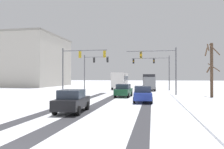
{
  "coord_description": "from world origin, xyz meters",
  "views": [
    {
      "loc": [
        4.49,
        -5.91,
        2.54
      ],
      "look_at": [
        0.0,
        19.01,
        2.8
      ],
      "focal_mm": 35.82,
      "sensor_mm": 36.0,
      "label": 1
    }
  ],
  "objects_px": {
    "traffic_signal_far_right": "(156,65)",
    "traffic_signal_near_right": "(162,63)",
    "car_black_third": "(72,101)",
    "traffic_signal_far_left": "(93,66)",
    "car_blue_second": "(143,94)",
    "box_truck_delivery": "(149,82)",
    "bare_tree_sidewalk_mid": "(211,68)",
    "office_building_far_left_block": "(21,61)",
    "traffic_signal_near_left": "(78,61)",
    "bus_oncoming": "(120,79)",
    "car_dark_green_lead": "(124,90)"
  },
  "relations": [
    {
      "from": "car_dark_green_lead",
      "to": "bare_tree_sidewalk_mid",
      "type": "height_order",
      "value": "bare_tree_sidewalk_mid"
    },
    {
      "from": "traffic_signal_near_right",
      "to": "bare_tree_sidewalk_mid",
      "type": "xyz_separation_m",
      "value": [
        6.01,
        -1.56,
        -0.84
      ]
    },
    {
      "from": "traffic_signal_near_right",
      "to": "car_blue_second",
      "type": "relative_size",
      "value": 1.62
    },
    {
      "from": "traffic_signal_near_left",
      "to": "car_black_third",
      "type": "height_order",
      "value": "traffic_signal_near_left"
    },
    {
      "from": "box_truck_delivery",
      "to": "bare_tree_sidewalk_mid",
      "type": "distance_m",
      "value": 15.37
    },
    {
      "from": "traffic_signal_far_right",
      "to": "traffic_signal_far_left",
      "type": "bearing_deg",
      "value": -160.12
    },
    {
      "from": "traffic_signal_far_left",
      "to": "bus_oncoming",
      "type": "relative_size",
      "value": 0.59
    },
    {
      "from": "traffic_signal_far_left",
      "to": "car_blue_second",
      "type": "relative_size",
      "value": 1.55
    },
    {
      "from": "traffic_signal_far_left",
      "to": "bare_tree_sidewalk_mid",
      "type": "relative_size",
      "value": 0.96
    },
    {
      "from": "box_truck_delivery",
      "to": "office_building_far_left_block",
      "type": "xyz_separation_m",
      "value": [
        -35.23,
        13.99,
        5.21
      ]
    },
    {
      "from": "office_building_far_left_block",
      "to": "traffic_signal_near_right",
      "type": "bearing_deg",
      "value": -34.45
    },
    {
      "from": "traffic_signal_near_right",
      "to": "traffic_signal_far_left",
      "type": "bearing_deg",
      "value": 146.15
    },
    {
      "from": "traffic_signal_near_right",
      "to": "car_black_third",
      "type": "distance_m",
      "value": 17.71
    },
    {
      "from": "traffic_signal_far_right",
      "to": "car_black_third",
      "type": "xyz_separation_m",
      "value": [
        -6.3,
        -27.89,
        -3.87
      ]
    },
    {
      "from": "car_dark_green_lead",
      "to": "bare_tree_sidewalk_mid",
      "type": "bearing_deg",
      "value": 8.16
    },
    {
      "from": "car_dark_green_lead",
      "to": "bare_tree_sidewalk_mid",
      "type": "relative_size",
      "value": 0.62
    },
    {
      "from": "traffic_signal_near_right",
      "to": "traffic_signal_far_right",
      "type": "bearing_deg",
      "value": 92.88
    },
    {
      "from": "car_blue_second",
      "to": "car_black_third",
      "type": "xyz_separation_m",
      "value": [
        -4.7,
        -7.3,
        0.0
      ]
    },
    {
      "from": "traffic_signal_near_right",
      "to": "traffic_signal_near_left",
      "type": "bearing_deg",
      "value": -169.53
    },
    {
      "from": "traffic_signal_near_right",
      "to": "car_black_third",
      "type": "height_order",
      "value": "traffic_signal_near_right"
    },
    {
      "from": "traffic_signal_far_right",
      "to": "bus_oncoming",
      "type": "relative_size",
      "value": 0.65
    },
    {
      "from": "traffic_signal_far_right",
      "to": "car_black_third",
      "type": "height_order",
      "value": "traffic_signal_far_right"
    },
    {
      "from": "traffic_signal_far_left",
      "to": "traffic_signal_near_left",
      "type": "distance_m",
      "value": 10.03
    },
    {
      "from": "traffic_signal_far_left",
      "to": "box_truck_delivery",
      "type": "xyz_separation_m",
      "value": [
        9.96,
        3.53,
        -2.95
      ]
    },
    {
      "from": "traffic_signal_far_right",
      "to": "car_dark_green_lead",
      "type": "xyz_separation_m",
      "value": [
        -4.21,
        -15.12,
        -3.87
      ]
    },
    {
      "from": "car_black_third",
      "to": "bare_tree_sidewalk_mid",
      "type": "height_order",
      "value": "bare_tree_sidewalk_mid"
    },
    {
      "from": "traffic_signal_far_right",
      "to": "traffic_signal_near_right",
      "type": "relative_size",
      "value": 1.05
    },
    {
      "from": "traffic_signal_near_right",
      "to": "box_truck_delivery",
      "type": "bearing_deg",
      "value": 99.32
    },
    {
      "from": "car_dark_green_lead",
      "to": "car_blue_second",
      "type": "bearing_deg",
      "value": -64.5
    },
    {
      "from": "traffic_signal_near_left",
      "to": "bus_oncoming",
      "type": "distance_m",
      "value": 18.61
    },
    {
      "from": "traffic_signal_near_left",
      "to": "bare_tree_sidewalk_mid",
      "type": "distance_m",
      "value": 17.26
    },
    {
      "from": "traffic_signal_far_left",
      "to": "office_building_far_left_block",
      "type": "distance_m",
      "value": 30.83
    },
    {
      "from": "traffic_signal_near_left",
      "to": "car_dark_green_lead",
      "type": "bearing_deg",
      "value": -9.29
    },
    {
      "from": "office_building_far_left_block",
      "to": "box_truck_delivery",
      "type": "bearing_deg",
      "value": -21.65
    },
    {
      "from": "traffic_signal_far_right",
      "to": "office_building_far_left_block",
      "type": "bearing_deg",
      "value": 159.76
    },
    {
      "from": "traffic_signal_near_left",
      "to": "box_truck_delivery",
      "type": "bearing_deg",
      "value": 55.45
    },
    {
      "from": "bus_oncoming",
      "to": "bare_tree_sidewalk_mid",
      "type": "height_order",
      "value": "bare_tree_sidewalk_mid"
    },
    {
      "from": "car_black_third",
      "to": "bus_oncoming",
      "type": "relative_size",
      "value": 0.38
    },
    {
      "from": "traffic_signal_near_right",
      "to": "box_truck_delivery",
      "type": "height_order",
      "value": "traffic_signal_near_right"
    },
    {
      "from": "car_black_third",
      "to": "office_building_far_left_block",
      "type": "xyz_separation_m",
      "value": [
        -30.2,
        41.35,
        6.03
      ]
    },
    {
      "from": "bus_oncoming",
      "to": "traffic_signal_far_right",
      "type": "bearing_deg",
      "value": -28.91
    },
    {
      "from": "office_building_far_left_block",
      "to": "car_dark_green_lead",
      "type": "bearing_deg",
      "value": -41.51
    },
    {
      "from": "traffic_signal_near_right",
      "to": "car_dark_green_lead",
      "type": "height_order",
      "value": "traffic_signal_near_right"
    },
    {
      "from": "car_black_third",
      "to": "box_truck_delivery",
      "type": "xyz_separation_m",
      "value": [
        5.02,
        27.36,
        0.82
      ]
    },
    {
      "from": "car_black_third",
      "to": "traffic_signal_far_left",
      "type": "bearing_deg",
      "value": 101.69
    },
    {
      "from": "car_dark_green_lead",
      "to": "traffic_signal_far_left",
      "type": "bearing_deg",
      "value": 122.42
    },
    {
      "from": "traffic_signal_near_right",
      "to": "office_building_far_left_block",
      "type": "bearing_deg",
      "value": 145.55
    },
    {
      "from": "traffic_signal_far_right",
      "to": "traffic_signal_near_right",
      "type": "bearing_deg",
      "value": -87.12
    },
    {
      "from": "bare_tree_sidewalk_mid",
      "to": "car_blue_second",
      "type": "bearing_deg",
      "value": -139.49
    },
    {
      "from": "bare_tree_sidewalk_mid",
      "to": "office_building_far_left_block",
      "type": "relative_size",
      "value": 0.31
    }
  ]
}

